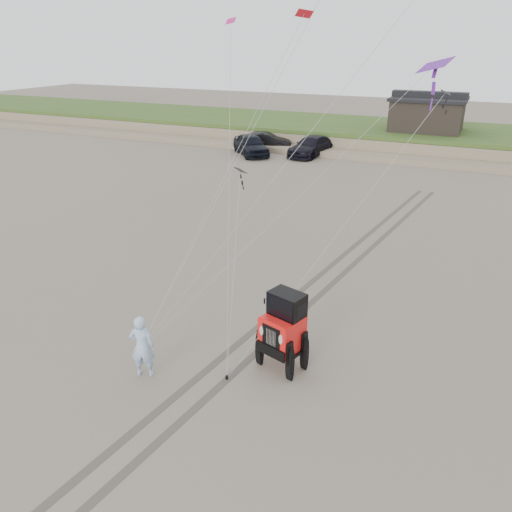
# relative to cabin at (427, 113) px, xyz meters

# --- Properties ---
(ground) EXTENTS (160.00, 160.00, 0.00)m
(ground) POSITION_rel_cabin_xyz_m (-2.00, -37.00, -3.24)
(ground) COLOR #6B6054
(ground) RESTS_ON ground
(dune_ridge) EXTENTS (160.00, 14.25, 1.73)m
(dune_ridge) POSITION_rel_cabin_xyz_m (-2.00, 0.50, -2.42)
(dune_ridge) COLOR #7A6B54
(dune_ridge) RESTS_ON ground
(cabin) EXTENTS (6.40, 5.40, 3.35)m
(cabin) POSITION_rel_cabin_xyz_m (0.00, 0.00, 0.00)
(cabin) COLOR black
(cabin) RESTS_ON dune_ridge
(truck_a) EXTENTS (5.05, 5.23, 1.77)m
(truck_a) POSITION_rel_cabin_xyz_m (-13.33, -8.66, -2.35)
(truck_a) COLOR black
(truck_a) RESTS_ON ground
(truck_b) EXTENTS (4.89, 3.01, 1.52)m
(truck_b) POSITION_rel_cabin_xyz_m (-13.10, -5.95, -2.48)
(truck_b) COLOR black
(truck_b) RESTS_ON ground
(truck_c) EXTENTS (3.17, 5.86, 1.61)m
(truck_c) POSITION_rel_cabin_xyz_m (-8.47, -6.76, -2.43)
(truck_c) COLOR black
(truck_c) RESTS_ON ground
(jeep) EXTENTS (3.78, 5.81, 2.00)m
(jeep) POSITION_rel_cabin_xyz_m (0.47, -36.04, -2.24)
(jeep) COLOR red
(jeep) RESTS_ON ground
(man) EXTENTS (0.86, 0.71, 2.01)m
(man) POSITION_rel_cabin_xyz_m (-3.13, -38.10, -2.23)
(man) COLOR #93C2E4
(man) RESTS_ON ground
(kite_flock) EXTENTS (9.85, 6.58, 7.98)m
(kite_flock) POSITION_rel_cabin_xyz_m (1.25, -28.06, 5.93)
(kite_flock) COLOR #5A1A90
(kite_flock) RESTS_ON ground
(stake_main) EXTENTS (0.08, 0.08, 0.12)m
(stake_main) POSITION_rel_cabin_xyz_m (-4.02, -37.22, -3.18)
(stake_main) COLOR black
(stake_main) RESTS_ON ground
(stake_aux) EXTENTS (0.08, 0.08, 0.12)m
(stake_aux) POSITION_rel_cabin_xyz_m (-0.78, -37.29, -3.18)
(stake_aux) COLOR black
(stake_aux) RESTS_ON ground
(tire_tracks) EXTENTS (5.22, 29.74, 0.01)m
(tire_tracks) POSITION_rel_cabin_xyz_m (0.00, -29.00, -3.23)
(tire_tracks) COLOR #4C443D
(tire_tracks) RESTS_ON ground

